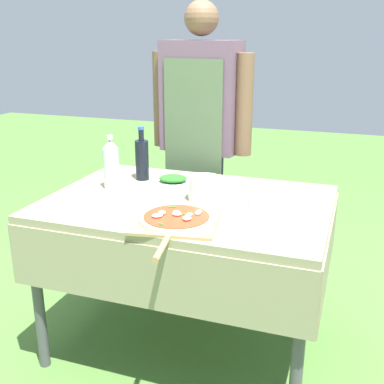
# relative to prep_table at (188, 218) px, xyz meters

# --- Properties ---
(ground_plane) EXTENTS (12.00, 12.00, 0.00)m
(ground_plane) POSITION_rel_prep_table_xyz_m (0.00, 0.00, -0.69)
(ground_plane) COLOR #517F38
(prep_table) EXTENTS (1.32, 0.93, 0.78)m
(prep_table) POSITION_rel_prep_table_xyz_m (0.00, 0.00, 0.00)
(prep_table) COLOR gray
(prep_table) RESTS_ON ground
(person_cook) EXTENTS (0.63, 0.27, 1.71)m
(person_cook) POSITION_rel_prep_table_xyz_m (-0.17, 0.69, 0.32)
(person_cook) COLOR #333D56
(person_cook) RESTS_ON ground
(pizza_on_peel) EXTENTS (0.39, 0.56, 0.05)m
(pizza_on_peel) POSITION_rel_prep_table_xyz_m (0.06, -0.29, 0.11)
(pizza_on_peel) COLOR tan
(pizza_on_peel) RESTS_ON prep_table
(oil_bottle) EXTENTS (0.07, 0.07, 0.28)m
(oil_bottle) POSITION_rel_prep_table_xyz_m (-0.34, 0.23, 0.21)
(oil_bottle) COLOR black
(oil_bottle) RESTS_ON prep_table
(water_bottle) EXTENTS (0.08, 0.08, 0.27)m
(water_bottle) POSITION_rel_prep_table_xyz_m (-0.42, 0.04, 0.22)
(water_bottle) COLOR silver
(water_bottle) RESTS_ON prep_table
(herb_container) EXTENTS (0.20, 0.17, 0.04)m
(herb_container) POSITION_rel_prep_table_xyz_m (-0.16, 0.23, 0.11)
(herb_container) COLOR silver
(herb_container) RESTS_ON prep_table
(mixing_tub) EXTENTS (0.15, 0.15, 0.11)m
(mixing_tub) POSITION_rel_prep_table_xyz_m (0.08, 0.02, 0.15)
(mixing_tub) COLOR silver
(mixing_tub) RESTS_ON prep_table
(plate_stack) EXTENTS (0.27, 0.27, 0.04)m
(plate_stack) POSITION_rel_prep_table_xyz_m (0.42, 0.04, 0.11)
(plate_stack) COLOR white
(plate_stack) RESTS_ON prep_table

